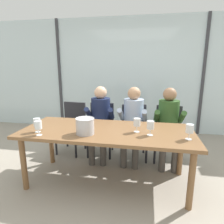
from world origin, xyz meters
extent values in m
plane|color=#9E9384|center=(0.00, 1.00, 0.00)|extent=(14.00, 14.00, 0.00)
cube|color=silver|center=(0.00, 2.25, 1.30)|extent=(7.38, 0.03, 2.60)
cube|color=#38383D|center=(-1.66, 2.23, 1.30)|extent=(0.06, 0.06, 2.60)
cube|color=#38383D|center=(1.66, 2.23, 1.30)|extent=(0.06, 0.06, 2.60)
cube|color=#477A38|center=(0.00, 6.18, 0.80)|extent=(13.38, 2.40, 1.60)
cube|color=brown|center=(0.00, 0.00, 0.72)|extent=(2.18, 0.91, 0.04)
cylinder|color=brown|center=(-0.99, -0.36, 0.35)|extent=(0.07, 0.07, 0.70)
cylinder|color=brown|center=(0.99, -0.36, 0.35)|extent=(0.07, 0.07, 0.70)
cylinder|color=brown|center=(-0.99, 0.36, 0.35)|extent=(0.07, 0.07, 0.70)
cylinder|color=brown|center=(0.99, 0.36, 0.35)|extent=(0.07, 0.07, 0.70)
cube|color=#232328|center=(-0.84, 0.79, 0.45)|extent=(0.48, 0.48, 0.03)
cube|color=#232328|center=(-0.82, 0.99, 0.68)|extent=(0.42, 0.08, 0.42)
cylinder|color=#232328|center=(-1.05, 0.62, 0.22)|extent=(0.04, 0.04, 0.44)
cylinder|color=#232328|center=(-0.67, 0.58, 0.22)|extent=(0.04, 0.04, 0.44)
cylinder|color=#232328|center=(-1.01, 1.00, 0.22)|extent=(0.04, 0.04, 0.44)
cylinder|color=#232328|center=(-0.63, 0.96, 0.22)|extent=(0.04, 0.04, 0.44)
cube|color=#232328|center=(-0.29, 0.80, 0.45)|extent=(0.47, 0.47, 0.03)
cube|color=#232328|center=(-0.30, 1.00, 0.68)|extent=(0.42, 0.06, 0.42)
cylinder|color=#232328|center=(-0.47, 0.60, 0.22)|extent=(0.04, 0.04, 0.44)
cylinder|color=#232328|center=(-0.09, 0.63, 0.22)|extent=(0.04, 0.04, 0.44)
cylinder|color=#232328|center=(-0.49, 0.98, 0.22)|extent=(0.04, 0.04, 0.44)
cylinder|color=#232328|center=(-0.11, 1.01, 0.22)|extent=(0.04, 0.04, 0.44)
cube|color=#232328|center=(0.30, 0.76, 0.45)|extent=(0.49, 0.49, 0.03)
cube|color=#232328|center=(0.27, 0.96, 0.68)|extent=(0.42, 0.09, 0.42)
cylinder|color=#232328|center=(0.14, 0.55, 0.22)|extent=(0.04, 0.04, 0.44)
cylinder|color=#232328|center=(0.51, 0.60, 0.22)|extent=(0.04, 0.04, 0.44)
cylinder|color=#232328|center=(0.09, 0.93, 0.22)|extent=(0.04, 0.04, 0.44)
cylinder|color=#232328|center=(0.46, 0.98, 0.22)|extent=(0.04, 0.04, 0.44)
cube|color=#232328|center=(0.85, 0.78, 0.45)|extent=(0.47, 0.47, 0.03)
cube|color=#232328|center=(0.86, 0.98, 0.68)|extent=(0.42, 0.07, 0.42)
cylinder|color=#232328|center=(0.64, 0.60, 0.22)|extent=(0.04, 0.04, 0.44)
cylinder|color=#232328|center=(1.02, 0.57, 0.22)|extent=(0.04, 0.04, 0.44)
cylinder|color=#232328|center=(0.67, 0.98, 0.22)|extent=(0.04, 0.04, 0.44)
cylinder|color=#232328|center=(1.05, 0.95, 0.22)|extent=(0.04, 0.04, 0.44)
cylinder|color=#192347|center=(-0.28, 0.81, 0.75)|extent=(0.35, 0.35, 0.52)
sphere|color=#DBAD89|center=(-0.28, 0.81, 1.10)|extent=(0.21, 0.21, 0.21)
cube|color=#47423D|center=(-0.35, 0.60, 0.49)|extent=(0.16, 0.41, 0.13)
cube|color=#47423D|center=(-0.17, 0.61, 0.49)|extent=(0.16, 0.41, 0.13)
cylinder|color=#47423D|center=(-0.33, 0.40, 0.23)|extent=(0.10, 0.10, 0.47)
cylinder|color=#47423D|center=(-0.15, 0.41, 0.23)|extent=(0.10, 0.10, 0.47)
cylinder|color=#192347|center=(-0.46, 0.67, 0.77)|extent=(0.11, 0.33, 0.26)
cylinder|color=#192347|center=(-0.08, 0.70, 0.77)|extent=(0.11, 0.33, 0.26)
cylinder|color=#9EB2D1|center=(0.28, 0.81, 0.75)|extent=(0.33, 0.33, 0.52)
sphere|color=tan|center=(0.28, 0.81, 1.10)|extent=(0.21, 0.21, 0.21)
cube|color=#47423D|center=(0.18, 0.61, 0.49)|extent=(0.15, 0.41, 0.13)
cube|color=#47423D|center=(0.36, 0.60, 0.49)|extent=(0.15, 0.41, 0.13)
cylinder|color=#47423D|center=(0.17, 0.41, 0.23)|extent=(0.10, 0.10, 0.47)
cylinder|color=#47423D|center=(0.35, 0.40, 0.23)|extent=(0.10, 0.10, 0.47)
cylinder|color=#9EB2D1|center=(0.08, 0.69, 0.77)|extent=(0.10, 0.33, 0.26)
cylinder|color=#9EB2D1|center=(0.46, 0.68, 0.77)|extent=(0.10, 0.33, 0.26)
cylinder|color=#2D5123|center=(0.83, 0.81, 0.75)|extent=(0.32, 0.32, 0.52)
sphere|color=#936B4C|center=(0.83, 0.81, 1.10)|extent=(0.21, 0.21, 0.21)
cube|color=#47423D|center=(0.75, 0.60, 0.49)|extent=(0.13, 0.40, 0.13)
cube|color=#47423D|center=(0.93, 0.61, 0.49)|extent=(0.13, 0.40, 0.13)
cylinder|color=#47423D|center=(0.75, 0.40, 0.23)|extent=(0.10, 0.10, 0.47)
cylinder|color=#47423D|center=(0.93, 0.41, 0.23)|extent=(0.10, 0.10, 0.47)
cylinder|color=#2D5123|center=(0.64, 0.68, 0.77)|extent=(0.08, 0.32, 0.26)
cylinder|color=#2D5123|center=(1.02, 0.69, 0.77)|extent=(0.08, 0.32, 0.26)
cylinder|color=#B7B7BC|center=(-0.23, -0.20, 0.83)|extent=(0.22, 0.22, 0.19)
torus|color=silver|center=(-0.23, -0.20, 0.93)|extent=(0.23, 0.23, 0.01)
cylinder|color=silver|center=(0.96, -0.16, 0.74)|extent=(0.07, 0.07, 0.00)
cylinder|color=silver|center=(0.96, -0.16, 0.78)|extent=(0.01, 0.01, 0.07)
cylinder|color=silver|center=(0.96, -0.16, 0.86)|extent=(0.08, 0.08, 0.09)
cylinder|color=#E0D184|center=(0.96, -0.16, 0.84)|extent=(0.07, 0.07, 0.04)
cylinder|color=silver|center=(-0.75, -0.34, 0.74)|extent=(0.07, 0.07, 0.00)
cylinder|color=silver|center=(-0.75, -0.34, 0.78)|extent=(0.01, 0.01, 0.07)
cylinder|color=silver|center=(-0.75, -0.34, 0.86)|extent=(0.08, 0.08, 0.09)
cylinder|color=maroon|center=(-0.75, -0.34, 0.84)|extent=(0.07, 0.07, 0.04)
cylinder|color=silver|center=(0.54, -0.11, 0.74)|extent=(0.07, 0.07, 0.00)
cylinder|color=silver|center=(0.54, -0.11, 0.78)|extent=(0.01, 0.01, 0.07)
cylinder|color=silver|center=(0.54, -0.11, 0.86)|extent=(0.08, 0.08, 0.09)
cylinder|color=silver|center=(-0.82, -0.24, 0.74)|extent=(0.07, 0.07, 0.00)
cylinder|color=silver|center=(-0.82, -0.24, 0.78)|extent=(0.01, 0.01, 0.07)
cylinder|color=silver|center=(-0.82, -0.24, 0.86)|extent=(0.08, 0.08, 0.09)
cylinder|color=maroon|center=(-0.82, -0.24, 0.84)|extent=(0.07, 0.07, 0.04)
cylinder|color=silver|center=(0.38, -0.02, 0.74)|extent=(0.07, 0.07, 0.00)
cylinder|color=silver|center=(0.38, -0.02, 0.78)|extent=(0.01, 0.01, 0.07)
cylinder|color=silver|center=(0.38, -0.02, 0.86)|extent=(0.08, 0.08, 0.09)
cylinder|color=#560C1E|center=(0.38, -0.02, 0.84)|extent=(0.07, 0.07, 0.04)
camera|label=1|loc=(0.49, -2.31, 1.54)|focal=31.05mm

